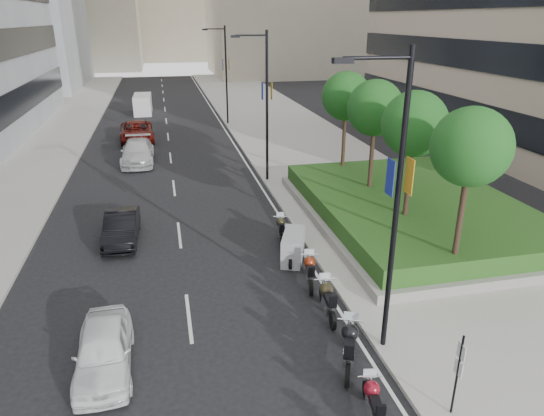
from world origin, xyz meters
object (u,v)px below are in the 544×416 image
object	(u,v)px
lamp_post_0	(393,196)
car_b	(122,227)
motorcycle_5	(293,247)
motorcycle_1	(373,402)
motorcycle_6	(281,229)
lamp_post_1	(264,100)
motorcycle_3	(327,299)
delivery_van	(143,105)
motorcycle_4	(310,271)
lamp_post_2	(224,70)
car_c	(138,152)
motorcycle_2	(349,346)
car_d	(137,132)
parking_sign	(458,371)
car_a	(104,350)

from	to	relation	value
lamp_post_0	car_b	world-z (taller)	lamp_post_0
lamp_post_0	motorcycle_5	distance (m)	7.81
motorcycle_1	motorcycle_6	size ratio (longest dim) A/B	0.98
lamp_post_1	motorcycle_3	bearing A→B (deg)	-93.64
motorcycle_5	car_b	size ratio (longest dim) A/B	0.53
lamp_post_0	car_b	bearing A→B (deg)	129.67
delivery_van	motorcycle_3	bearing A→B (deg)	-79.17
motorcycle_5	lamp_post_0	bearing A→B (deg)	-149.52
motorcycle_6	motorcycle_3	bearing A→B (deg)	-168.65
motorcycle_4	car_b	size ratio (longest dim) A/B	0.51
lamp_post_2	motorcycle_5	xyz separation A→B (m)	(-1.04, -28.67, -4.45)
lamp_post_0	car_c	world-z (taller)	lamp_post_0
motorcycle_2	motorcycle_3	size ratio (longest dim) A/B	1.01
motorcycle_2	delivery_van	bearing A→B (deg)	32.16
car_b	motorcycle_3	bearing A→B (deg)	-45.25
lamp_post_1	car_d	xyz separation A→B (m)	(-8.17, 12.95, -4.27)
lamp_post_0	parking_sign	bearing A→B (deg)	-77.67
lamp_post_0	motorcycle_6	bearing A→B (deg)	97.20
lamp_post_2	parking_sign	size ratio (longest dim) A/B	3.60
car_a	car_c	world-z (taller)	car_c
motorcycle_6	car_c	size ratio (longest dim) A/B	0.37
car_a	delivery_van	distance (m)	41.84
motorcycle_3	lamp_post_1	bearing A→B (deg)	2.76
lamp_post_0	delivery_van	distance (m)	43.65
motorcycle_5	car_c	bearing A→B (deg)	43.38
parking_sign	motorcycle_2	world-z (taller)	parking_sign
lamp_post_1	lamp_post_2	bearing A→B (deg)	90.00
lamp_post_2	motorcycle_2	world-z (taller)	lamp_post_2
motorcycle_6	car_c	xyz separation A→B (m)	(-6.84, 14.76, 0.25)
motorcycle_4	car_d	bearing A→B (deg)	28.41
motorcycle_6	delivery_van	size ratio (longest dim) A/B	0.43
lamp_post_1	car_a	world-z (taller)	lamp_post_1
lamp_post_1	delivery_van	xyz separation A→B (m)	(-7.94, 25.73, -4.15)
car_c	motorcycle_2	bearing A→B (deg)	-73.53
motorcycle_1	motorcycle_3	world-z (taller)	motorcycle_3
lamp_post_2	parking_sign	world-z (taller)	lamp_post_2
motorcycle_1	lamp_post_1	bearing A→B (deg)	6.37
lamp_post_1	parking_sign	world-z (taller)	lamp_post_1
lamp_post_2	car_d	distance (m)	10.51
motorcycle_3	motorcycle_6	xyz separation A→B (m)	(-0.11, 6.26, -0.06)
car_b	delivery_van	world-z (taller)	delivery_van
motorcycle_1	motorcycle_2	size ratio (longest dim) A/B	0.86
motorcycle_5	car_c	xyz separation A→B (m)	(-6.86, 16.82, 0.17)
motorcycle_4	car_a	size ratio (longest dim) A/B	0.53
lamp_post_2	motorcycle_4	world-z (taller)	lamp_post_2
motorcycle_1	car_b	world-z (taller)	car_b
motorcycle_2	motorcycle_3	distance (m)	2.63
lamp_post_1	car_b	distance (m)	11.71
lamp_post_2	motorcycle_5	bearing A→B (deg)	-92.07
lamp_post_2	motorcycle_1	world-z (taller)	lamp_post_2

